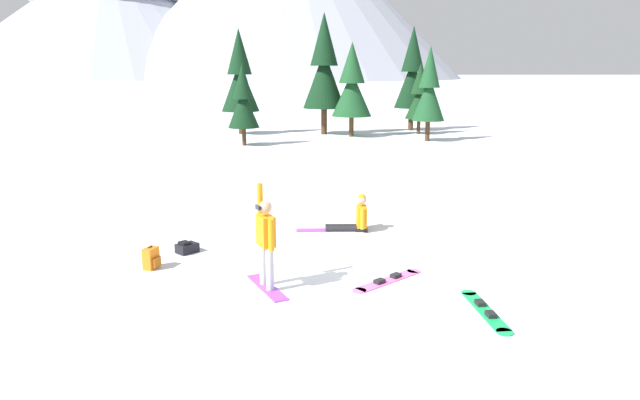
{
  "coord_description": "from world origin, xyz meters",
  "views": [
    {
      "loc": [
        -0.61,
        -11.19,
        3.96
      ],
      "look_at": [
        -0.25,
        1.6,
        1.0
      ],
      "focal_mm": 31.81,
      "sensor_mm": 36.0,
      "label": 1
    }
  ],
  "objects": [
    {
      "name": "pine_tree_short",
      "position": [
        6.35,
        20.58,
        2.84
      ],
      "size": [
        1.8,
        1.8,
        5.21
      ],
      "color": "#472D19",
      "rests_on": "ground_plane"
    },
    {
      "name": "pine_tree_tall",
      "position": [
        0.64,
        24.21,
        3.99
      ],
      "size": [
        2.6,
        2.6,
        7.32
      ],
      "color": "#472D19",
      "rests_on": "ground_plane"
    },
    {
      "name": "snowboarder_midground",
      "position": [
        0.64,
        2.5,
        0.32
      ],
      "size": [
        1.78,
        0.63,
        0.94
      ],
      "color": "black",
      "rests_on": "ground_plane"
    },
    {
      "name": "loose_snowboard_far_spare",
      "position": [
        0.97,
        -1.01,
        0.02
      ],
      "size": [
        1.56,
        1.35,
        0.09
      ],
      "color": "pink",
      "rests_on": "ground_plane"
    },
    {
      "name": "backpack_orange",
      "position": [
        -3.72,
        -0.17,
        0.21
      ],
      "size": [
        0.34,
        0.37,
        0.47
      ],
      "color": "orange",
      "rests_on": "ground_plane"
    },
    {
      "name": "pine_tree_leaning",
      "position": [
        6.57,
        24.2,
        2.36
      ],
      "size": [
        1.73,
        1.73,
        4.33
      ],
      "color": "#472D19",
      "rests_on": "ground_plane"
    },
    {
      "name": "backpack_black",
      "position": [
        -3.22,
        0.84,
        0.12
      ],
      "size": [
        0.54,
        0.54,
        0.27
      ],
      "color": "black",
      "rests_on": "ground_plane"
    },
    {
      "name": "ground_plane",
      "position": [
        0.0,
        0.0,
        0.0
      ],
      "size": [
        800.0,
        800.0,
        0.0
      ],
      "primitive_type": "plane",
      "color": "silver"
    },
    {
      "name": "loose_snowboard_near_left",
      "position": [
        2.4,
        -2.46,
        0.02
      ],
      "size": [
        0.39,
        1.84,
        0.09
      ],
      "color": "#19B259",
      "rests_on": "ground_plane"
    },
    {
      "name": "pine_tree_twin",
      "position": [
        -4.53,
        24.47,
        3.49
      ],
      "size": [
        2.34,
        2.34,
        6.4
      ],
      "color": "#472D19",
      "rests_on": "ground_plane"
    },
    {
      "name": "pine_tree_young",
      "position": [
        2.24,
        22.89,
        3.02
      ],
      "size": [
        2.38,
        2.38,
        5.54
      ],
      "color": "#472D19",
      "rests_on": "ground_plane"
    },
    {
      "name": "peak_central_summit",
      "position": [
        -85.71,
        254.16,
        28.5
      ],
      "size": [
        148.0,
        148.0,
        54.55
      ],
      "color": "#9EA3B2",
      "rests_on": "ground_plane"
    },
    {
      "name": "pine_tree_broad",
      "position": [
        6.48,
        26.4,
        3.64
      ],
      "size": [
        2.28,
        2.28,
        6.69
      ],
      "color": "#472D19",
      "rests_on": "ground_plane"
    },
    {
      "name": "pine_tree_slender",
      "position": [
        -3.79,
        18.97,
        2.34
      ],
      "size": [
        1.65,
        1.65,
        4.29
      ],
      "color": "#472D19",
      "rests_on": "ground_plane"
    },
    {
      "name": "snowboarder_foreground",
      "position": [
        -1.32,
        -1.29,
        0.91
      ],
      "size": [
        0.87,
        1.43,
        1.93
      ],
      "color": "#993FD8",
      "rests_on": "ground_plane"
    }
  ]
}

